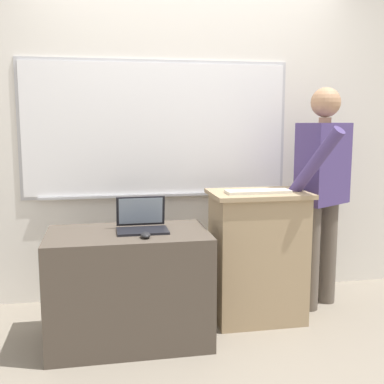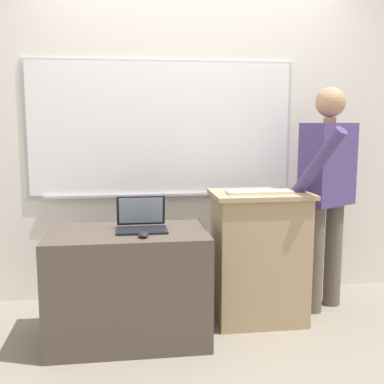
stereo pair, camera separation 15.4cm
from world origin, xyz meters
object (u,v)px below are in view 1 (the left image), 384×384
(side_desk, at_px, (129,287))
(person_presenter, at_px, (323,183))
(computer_mouse_by_laptop, at_px, (145,235))
(lectern_podium, at_px, (257,256))
(wireless_keyboard, at_px, (258,192))
(laptop, at_px, (142,221))

(side_desk, distance_m, person_presenter, 1.61)
(person_presenter, distance_m, computer_mouse_by_laptop, 1.47)
(lectern_podium, relative_size, person_presenter, 0.56)
(side_desk, distance_m, wireless_keyboard, 1.07)
(person_presenter, bearing_deg, lectern_podium, 164.07)
(person_presenter, relative_size, wireless_keyboard, 3.73)
(laptop, bearing_deg, wireless_keyboard, 5.21)
(person_presenter, height_order, laptop, person_presenter)
(computer_mouse_by_laptop, bearing_deg, laptop, 91.21)
(lectern_podium, height_order, person_presenter, person_presenter)
(wireless_keyboard, bearing_deg, lectern_podium, 66.64)
(side_desk, bearing_deg, lectern_podium, 10.83)
(lectern_podium, height_order, wireless_keyboard, wireless_keyboard)
(side_desk, distance_m, computer_mouse_by_laptop, 0.42)
(laptop, bearing_deg, person_presenter, 11.13)
(person_presenter, bearing_deg, computer_mouse_by_laptop, 169.31)
(side_desk, bearing_deg, wireless_keyboard, 7.49)
(side_desk, relative_size, computer_mouse_by_laptop, 10.16)
(lectern_podium, xyz_separation_m, person_presenter, (0.54, 0.14, 0.49))
(lectern_podium, relative_size, side_desk, 0.91)
(lectern_podium, bearing_deg, computer_mouse_by_laptop, -157.20)
(computer_mouse_by_laptop, bearing_deg, side_desk, 119.81)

